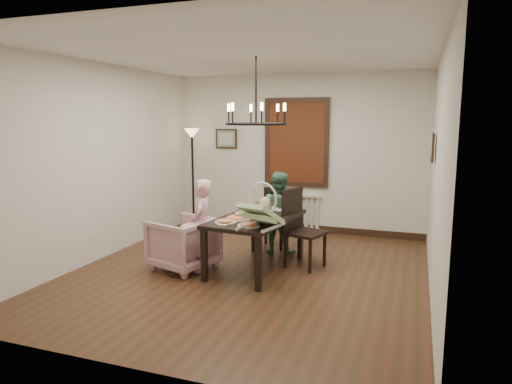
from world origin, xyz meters
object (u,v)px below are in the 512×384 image
Objects in this scene: dining_table at (256,223)px; elderly_woman at (202,233)px; seated_man at (278,219)px; armchair at (183,243)px; chair_far at (273,218)px; baby_bouncer at (261,212)px; chair_right at (305,228)px; floor_lamp at (193,179)px; drinking_glass at (269,211)px.

elderly_woman is at bearing -150.74° from dining_table.
seated_man is (0.05, 0.85, -0.12)m from dining_table.
armchair is 0.75× the size of seated_man.
elderly_woman is 0.99× the size of seated_man.
seated_man reaches higher than chair_far.
baby_bouncer is (1.19, -0.24, 0.56)m from armchair.
elderly_woman is at bearing 110.70° from armchair.
chair_right is 1.40× the size of armchair.
seated_man is 0.57× the size of floor_lamp.
baby_bouncer is 3.33m from floor_lamp.
chair_far is 1.06m from drinking_glass.
drinking_glass is (0.14, 0.10, 0.15)m from dining_table.
chair_right reaches higher than armchair.
dining_table is 0.90× the size of floor_lamp.
chair_right is 8.40× the size of drinking_glass.
chair_right is at bearing 33.50° from dining_table.
drinking_glass is at bearing -79.03° from chair_far.
armchair is (-0.94, -0.30, -0.29)m from dining_table.
dining_table is at bearing 91.85° from seated_man.
chair_far is (-0.10, 1.09, -0.17)m from dining_table.
baby_bouncer reaches higher than armchair.
floor_lamp is at bearing 144.31° from baby_bouncer.
drinking_glass is (1.08, 0.40, 0.44)m from armchair.
baby_bouncer reaches higher than elderly_woman.
armchair is at bearing -156.03° from dining_table.
drinking_glass reaches higher than dining_table.
chair_far is at bearing -53.91° from seated_man.
chair_right is 0.77m from seated_man.
chair_right is 0.60× the size of floor_lamp.
baby_bouncer is at bearing -80.13° from drinking_glass.
drinking_glass is (0.81, 0.39, 0.28)m from elderly_woman.
armchair is (-0.84, -1.39, -0.12)m from chair_far.
chair_right is 1.06× the size of elderly_woman.
elderly_woman is 1.76× the size of baby_bouncer.
elderly_woman is (0.27, 0.02, 0.16)m from armchair.
chair_right reaches higher than drinking_glass.
floor_lamp is (-2.55, 1.64, 0.36)m from chair_right.
baby_bouncer reaches higher than seated_man.
baby_bouncer is at bearing -58.53° from dining_table.
drinking_glass is (0.24, -0.99, 0.32)m from chair_far.
baby_bouncer is (0.21, -1.39, 0.40)m from seated_man.
chair_right is (0.60, 0.31, -0.09)m from dining_table.
floor_lamp reaches higher than chair_far.
elderly_woman is (-0.67, -0.28, -0.13)m from dining_table.
floor_lamp reaches higher than armchair.
armchair is at bearing -65.92° from floor_lamp.
chair_right is 0.56m from drinking_glass.
chair_far is 0.28m from seated_man.
armchair is at bearing 54.46° from seated_man.
baby_bouncer is at bearing 59.68° from elderly_woman.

